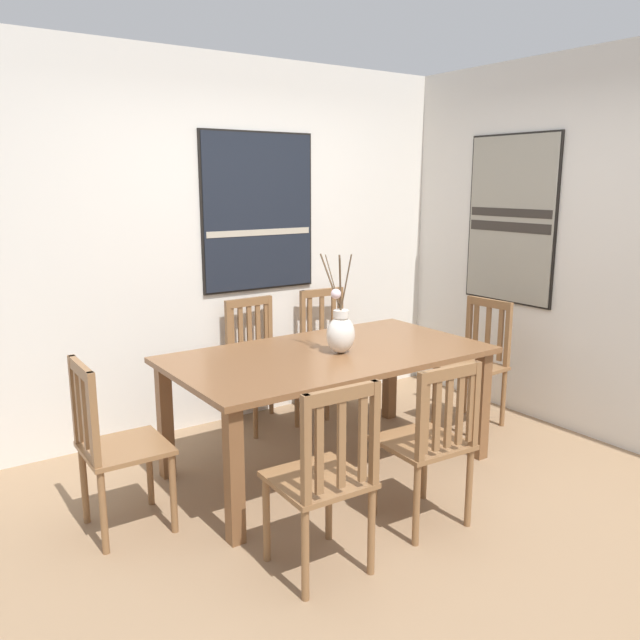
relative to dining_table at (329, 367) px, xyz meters
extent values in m
cube|color=#8E7051|center=(0.04, -0.65, -0.69)|extent=(6.40, 6.40, 0.03)
cube|color=silver|center=(0.04, 1.21, 0.68)|extent=(6.40, 0.12, 2.70)
cube|color=silver|center=(1.90, -0.65, 0.68)|extent=(0.12, 6.40, 2.70)
cube|color=brown|center=(0.00, 0.00, 0.08)|extent=(1.98, 1.08, 0.03)
cube|color=brown|center=(-0.91, -0.46, -0.31)|extent=(0.08, 0.08, 0.73)
cube|color=brown|center=(0.91, -0.46, -0.31)|extent=(0.08, 0.08, 0.73)
cube|color=brown|center=(-0.91, 0.46, -0.31)|extent=(0.08, 0.08, 0.73)
cube|color=brown|center=(0.91, 0.46, -0.31)|extent=(0.08, 0.08, 0.73)
ellipsoid|color=silver|center=(0.05, -0.06, 0.21)|extent=(0.19, 0.16, 0.23)
cylinder|color=silver|center=(0.05, -0.06, 0.34)|extent=(0.10, 0.10, 0.05)
cylinder|color=brown|center=(0.03, 0.00, 0.53)|extent=(0.05, 0.11, 0.34)
cylinder|color=brown|center=(0.02, -0.08, 0.53)|extent=(0.06, 0.06, 0.33)
cylinder|color=brown|center=(0.06, -0.09, 0.54)|extent=(0.03, 0.07, 0.35)
cylinder|color=brown|center=(0.02, 0.01, 0.53)|extent=(0.07, 0.15, 0.34)
cylinder|color=brown|center=(0.06, -0.04, 0.53)|extent=(0.02, 0.05, 0.34)
sphere|color=silver|center=(0.00, -0.07, 0.47)|extent=(0.06, 0.06, 0.06)
cube|color=brown|center=(-0.69, -0.88, -0.22)|extent=(0.44, 0.44, 0.03)
cylinder|color=brown|center=(-0.86, -0.69, -0.45)|extent=(0.04, 0.04, 0.44)
cylinder|color=brown|center=(-0.50, -0.70, -0.45)|extent=(0.04, 0.04, 0.44)
cylinder|color=brown|center=(-0.87, -1.05, -0.45)|extent=(0.04, 0.04, 0.44)
cylinder|color=brown|center=(-0.51, -1.06, -0.45)|extent=(0.04, 0.04, 0.44)
cube|color=brown|center=(-0.87, -1.06, 0.04)|extent=(0.04, 0.04, 0.49)
cube|color=brown|center=(-0.51, -1.07, 0.04)|extent=(0.04, 0.04, 0.49)
cube|color=brown|center=(-0.69, -1.07, 0.25)|extent=(0.38, 0.05, 0.06)
cube|color=brown|center=(-0.81, -1.06, 0.02)|extent=(0.04, 0.02, 0.40)
cube|color=brown|center=(-0.69, -1.07, 0.02)|extent=(0.04, 0.02, 0.40)
cube|color=brown|center=(-0.58, -1.07, 0.02)|extent=(0.04, 0.02, 0.40)
cube|color=brown|center=(0.66, 0.85, -0.22)|extent=(0.44, 0.44, 0.03)
cylinder|color=brown|center=(0.83, 0.66, -0.45)|extent=(0.04, 0.04, 0.44)
cylinder|color=brown|center=(0.47, 0.68, -0.45)|extent=(0.04, 0.04, 0.44)
cylinder|color=brown|center=(0.85, 1.02, -0.45)|extent=(0.04, 0.04, 0.44)
cylinder|color=brown|center=(0.49, 1.04, -0.45)|extent=(0.04, 0.04, 0.44)
cube|color=brown|center=(0.85, 1.03, 0.04)|extent=(0.04, 0.04, 0.50)
cube|color=brown|center=(0.49, 1.05, 0.04)|extent=(0.04, 0.04, 0.50)
cube|color=brown|center=(0.67, 1.04, 0.26)|extent=(0.38, 0.05, 0.06)
cube|color=brown|center=(0.79, 1.04, 0.03)|extent=(0.04, 0.02, 0.41)
cube|color=brown|center=(0.67, 1.04, 0.03)|extent=(0.04, 0.02, 0.41)
cube|color=brown|center=(0.56, 1.05, 0.03)|extent=(0.04, 0.02, 0.41)
cube|color=brown|center=(-1.31, 0.00, -0.22)|extent=(0.43, 0.43, 0.03)
cylinder|color=brown|center=(-1.12, 0.17, -0.45)|extent=(0.04, 0.04, 0.44)
cylinder|color=brown|center=(-1.13, -0.19, -0.45)|extent=(0.04, 0.04, 0.44)
cylinder|color=brown|center=(-1.48, 0.18, -0.45)|extent=(0.04, 0.04, 0.44)
cylinder|color=brown|center=(-1.49, -0.18, -0.45)|extent=(0.04, 0.04, 0.44)
cube|color=brown|center=(-1.49, 0.18, 0.03)|extent=(0.04, 0.04, 0.47)
cube|color=brown|center=(-1.50, -0.18, 0.03)|extent=(0.04, 0.04, 0.47)
cube|color=brown|center=(-1.50, 0.00, 0.24)|extent=(0.04, 0.38, 0.06)
cube|color=brown|center=(-1.49, 0.11, 0.01)|extent=(0.02, 0.04, 0.38)
cube|color=brown|center=(-1.50, 0.00, 0.01)|extent=(0.02, 0.04, 0.38)
cube|color=brown|center=(-1.50, -0.12, 0.01)|extent=(0.02, 0.04, 0.38)
cube|color=brown|center=(1.30, 0.00, -0.22)|extent=(0.45, 0.45, 0.03)
cylinder|color=brown|center=(1.13, -0.19, -0.45)|extent=(0.04, 0.04, 0.44)
cylinder|color=brown|center=(1.11, 0.17, -0.45)|extent=(0.04, 0.04, 0.44)
cylinder|color=brown|center=(1.49, -0.17, -0.45)|extent=(0.04, 0.04, 0.44)
cylinder|color=brown|center=(1.47, 0.19, -0.45)|extent=(0.04, 0.04, 0.44)
cube|color=brown|center=(1.50, -0.17, 0.03)|extent=(0.04, 0.04, 0.48)
cube|color=brown|center=(1.48, 0.19, 0.03)|extent=(0.04, 0.04, 0.48)
cube|color=brown|center=(1.49, 0.01, 0.24)|extent=(0.06, 0.38, 0.06)
cube|color=brown|center=(1.50, -0.10, 0.02)|extent=(0.02, 0.04, 0.39)
cube|color=brown|center=(1.49, 0.01, 0.02)|extent=(0.02, 0.04, 0.39)
cube|color=brown|center=(1.48, 0.13, 0.02)|extent=(0.02, 0.04, 0.39)
cube|color=brown|center=(0.02, 0.87, -0.22)|extent=(0.43, 0.43, 0.03)
cylinder|color=brown|center=(0.20, 0.70, -0.45)|extent=(0.04, 0.04, 0.44)
cylinder|color=brown|center=(-0.16, 0.68, -0.45)|extent=(0.04, 0.04, 0.44)
cylinder|color=brown|center=(0.19, 1.06, -0.45)|extent=(0.04, 0.04, 0.44)
cylinder|color=brown|center=(-0.17, 1.04, -0.45)|extent=(0.04, 0.04, 0.44)
cube|color=brown|center=(0.19, 1.07, 0.03)|extent=(0.04, 0.04, 0.49)
cube|color=brown|center=(-0.17, 1.05, 0.03)|extent=(0.04, 0.04, 0.49)
cube|color=brown|center=(0.01, 1.06, 0.25)|extent=(0.38, 0.04, 0.06)
cube|color=brown|center=(0.16, 1.06, 0.02)|extent=(0.04, 0.02, 0.40)
cube|color=brown|center=(0.09, 1.06, 0.02)|extent=(0.04, 0.02, 0.40)
cube|color=brown|center=(0.01, 1.06, 0.02)|extent=(0.04, 0.02, 0.40)
cube|color=brown|center=(-0.06, 1.06, 0.02)|extent=(0.04, 0.02, 0.40)
cube|color=brown|center=(-0.14, 1.05, 0.02)|extent=(0.04, 0.02, 0.40)
cube|color=brown|center=(0.02, -0.83, -0.22)|extent=(0.44, 0.44, 0.03)
cylinder|color=brown|center=(-0.15, -0.64, -0.45)|extent=(0.04, 0.04, 0.44)
cylinder|color=brown|center=(0.21, -0.66, -0.45)|extent=(0.04, 0.04, 0.44)
cylinder|color=brown|center=(-0.17, -1.00, -0.45)|extent=(0.04, 0.04, 0.44)
cylinder|color=brown|center=(0.19, -1.02, -0.45)|extent=(0.04, 0.04, 0.44)
cube|color=brown|center=(-0.17, -1.01, 0.02)|extent=(0.04, 0.04, 0.45)
cube|color=brown|center=(0.19, -1.03, 0.02)|extent=(0.04, 0.04, 0.45)
cube|color=brown|center=(0.01, -1.02, 0.21)|extent=(0.38, 0.05, 0.06)
cube|color=brown|center=(-0.14, -1.01, 0.00)|extent=(0.04, 0.02, 0.36)
cube|color=brown|center=(-0.07, -1.02, 0.00)|extent=(0.04, 0.02, 0.36)
cube|color=brown|center=(0.01, -1.02, 0.00)|extent=(0.04, 0.02, 0.36)
cube|color=brown|center=(0.08, -1.03, 0.00)|extent=(0.04, 0.02, 0.36)
cube|color=brown|center=(0.16, -1.03, 0.00)|extent=(0.04, 0.02, 0.36)
cube|color=black|center=(0.16, 1.15, 0.91)|extent=(0.94, 0.04, 1.18)
cube|color=black|center=(0.16, 1.13, 0.91)|extent=(0.91, 0.01, 1.15)
cube|color=#B2A893|center=(0.16, 1.12, 0.76)|extent=(0.88, 0.00, 0.05)
cube|color=black|center=(1.84, 0.14, 0.85)|extent=(0.04, 0.83, 1.30)
cube|color=gray|center=(1.81, 0.14, 0.85)|extent=(0.01, 0.80, 1.27)
cube|color=#2D2823|center=(1.81, 0.14, 0.90)|extent=(0.00, 0.77, 0.06)
cube|color=#2D2823|center=(1.81, 0.14, 0.79)|extent=(0.00, 0.77, 0.08)
camera|label=1|loc=(-2.25, -3.16, 1.14)|focal=36.10mm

